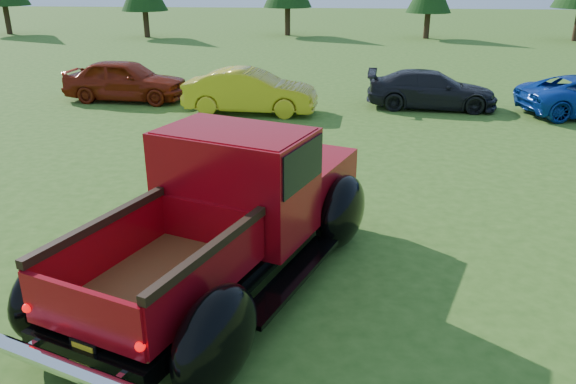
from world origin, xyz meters
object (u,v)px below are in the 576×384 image
object	(u,v)px
pickup_truck	(237,206)
show_car_red	(126,80)
show_car_yellow	(250,91)
show_car_grey	(431,90)

from	to	relation	value
pickup_truck	show_car_red	bearing A→B (deg)	137.97
show_car_yellow	show_car_grey	distance (m)	5.71
pickup_truck	show_car_grey	size ratio (longest dim) A/B	1.51
show_car_yellow	show_car_grey	world-z (taller)	show_car_yellow
pickup_truck	show_car_yellow	size ratio (longest dim) A/B	1.51
show_car_yellow	pickup_truck	bearing A→B (deg)	-169.09
show_car_grey	pickup_truck	bearing A→B (deg)	162.91
show_car_red	show_car_yellow	world-z (taller)	show_car_red
show_car_red	show_car_grey	size ratio (longest dim) A/B	1.00
show_car_red	show_car_yellow	size ratio (longest dim) A/B	1.01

